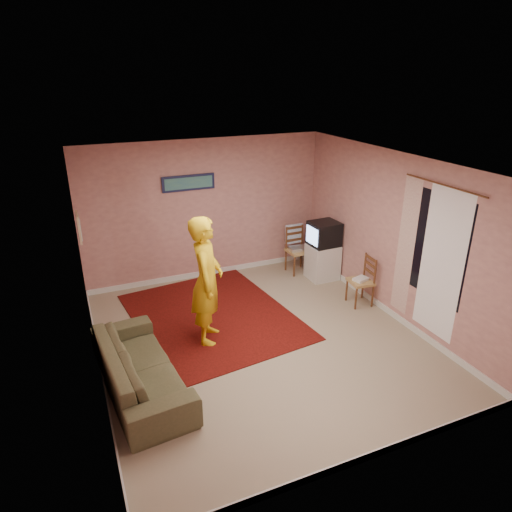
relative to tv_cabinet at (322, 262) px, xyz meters
name	(u,v)px	position (x,y,z in m)	size (l,w,h in m)	color
ground	(260,340)	(-1.95, -1.51, -0.34)	(5.00, 5.00, 0.00)	gray
wall_back	(206,210)	(-1.95, 0.99, 0.96)	(4.50, 0.02, 2.60)	tan
wall_front	(371,357)	(-1.95, -4.01, 0.96)	(4.50, 0.02, 2.60)	tan
wall_left	(88,287)	(-4.20, -1.51, 0.96)	(0.02, 5.00, 2.60)	tan
wall_right	(393,237)	(0.30, -1.51, 0.96)	(0.02, 5.00, 2.60)	tan
ceiling	(261,164)	(-1.95, -1.51, 2.26)	(4.50, 5.00, 0.02)	silver
baseboard_back	(208,272)	(-1.95, 0.98, -0.29)	(4.50, 0.02, 0.10)	silver
baseboard_front	(359,460)	(-1.95, -4.00, -0.29)	(4.50, 0.02, 0.10)	silver
baseboard_left	(102,374)	(-4.19, -1.51, -0.29)	(0.02, 5.00, 0.10)	silver
baseboard_right	(384,308)	(0.29, -1.51, -0.29)	(0.02, 5.00, 0.10)	silver
window	(436,247)	(0.29, -2.41, 1.11)	(0.01, 1.10, 1.50)	black
curtain_sheer	(441,265)	(0.28, -2.56, 0.91)	(0.01, 0.75, 2.10)	white
curtain_floral	(406,247)	(0.26, -1.86, 0.91)	(0.01, 0.35, 2.10)	#F1E8CD
curtain_rod	(444,185)	(0.25, -2.41, 1.98)	(0.02, 0.02, 1.40)	brown
picture_back	(189,183)	(-2.25, 0.96, 1.51)	(0.95, 0.04, 0.28)	#15183A
picture_left	(79,227)	(-4.17, 0.09, 1.21)	(0.04, 0.38, 0.42)	#C6B288
area_rug	(213,316)	(-2.38, -0.59, -0.33)	(2.33, 2.92, 0.02)	#310905
tv_cabinet	(322,262)	(0.00, 0.00, 0.00)	(0.53, 0.48, 0.67)	silver
crt_tv	(324,234)	(-0.01, 0.00, 0.56)	(0.54, 0.48, 0.45)	black
chair_a	(298,245)	(-0.29, 0.44, 0.22)	(0.43, 0.41, 0.49)	#A98452
dvd_player	(298,248)	(-0.29, 0.44, 0.15)	(0.34, 0.24, 0.06)	silver
blue_throw	(294,234)	(-0.29, 0.63, 0.39)	(0.36, 0.05, 0.38)	#7EA4CE
chair_b	(361,276)	(0.05, -1.14, 0.18)	(0.40, 0.42, 0.46)	#A98452
game_console	(361,279)	(0.05, -1.14, 0.12)	(0.24, 0.17, 0.05)	silver
sofa	(140,367)	(-3.75, -1.92, -0.03)	(2.08, 0.81, 0.61)	brown
person	(207,281)	(-2.63, -1.17, 0.61)	(0.69, 0.45, 1.90)	gold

